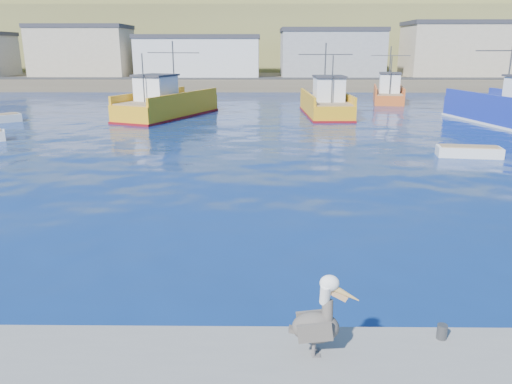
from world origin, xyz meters
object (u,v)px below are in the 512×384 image
(skiff_mid, at_px, (469,152))
(pelican, at_px, (318,321))
(boat_orange, at_px, (388,93))
(trawler_yellow_a, at_px, (166,105))
(trawler_yellow_b, at_px, (326,104))

(skiff_mid, bearing_deg, pelican, -118.49)
(boat_orange, xyz_separation_m, skiff_mid, (-2.36, -28.60, -0.78))
(trawler_yellow_a, bearing_deg, pelican, -75.35)
(boat_orange, distance_m, pelican, 50.08)
(trawler_yellow_b, bearing_deg, trawler_yellow_a, -175.22)
(skiff_mid, bearing_deg, trawler_yellow_a, 140.75)
(skiff_mid, relative_size, pelican, 2.26)
(trawler_yellow_a, xyz_separation_m, boat_orange, (22.54, 12.12, -0.04))
(skiff_mid, bearing_deg, trawler_yellow_b, 108.54)
(boat_orange, bearing_deg, pelican, -105.13)
(trawler_yellow_b, relative_size, pelican, 6.56)
(trawler_yellow_a, relative_size, boat_orange, 1.44)
(trawler_yellow_a, height_order, trawler_yellow_b, trawler_yellow_a)
(trawler_yellow_b, bearing_deg, skiff_mid, -71.46)
(trawler_yellow_a, xyz_separation_m, skiff_mid, (20.18, -16.49, -0.82))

